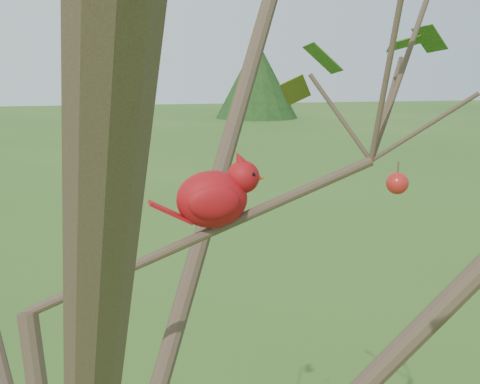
{
  "coord_description": "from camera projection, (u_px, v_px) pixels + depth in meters",
  "views": [
    {
      "loc": [
        0.09,
        -0.92,
        2.36
      ],
      "look_at": [
        0.32,
        0.08,
        2.15
      ],
      "focal_mm": 45.0,
      "sensor_mm": 36.0,
      "label": 1
    }
  ],
  "objects": [
    {
      "name": "cardinal",
      "position": [
        216.0,
        196.0,
        1.03
      ],
      "size": [
        0.21,
        0.11,
        0.14
      ],
      "rotation": [
        0.0,
        0.0,
        0.04
      ],
      "color": "#B90F12",
      "rests_on": "ground"
    },
    {
      "name": "crabapple_tree",
      "position": [
        63.0,
        233.0,
        0.89
      ],
      "size": [
        2.35,
        2.05,
        2.95
      ],
      "color": "#3E2D21",
      "rests_on": "ground"
    },
    {
      "name": "distant_trees",
      "position": [
        44.0,
        88.0,
        23.16
      ],
      "size": [
        40.96,
        12.73,
        3.73
      ],
      "color": "#3E2D21",
      "rests_on": "ground"
    }
  ]
}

